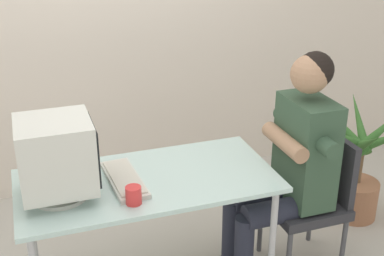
# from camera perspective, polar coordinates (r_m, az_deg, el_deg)

# --- Properties ---
(desk) EXTENTS (1.33, 0.66, 0.74)m
(desk) POSITION_cam_1_polar(r_m,az_deg,el_deg) (2.71, -4.90, -6.80)
(desk) COLOR #B7B7BC
(desk) RESTS_ON ground_plane
(crt_monitor) EXTENTS (0.35, 0.33, 0.40)m
(crt_monitor) POSITION_cam_1_polar(r_m,az_deg,el_deg) (2.50, -14.69, -3.02)
(crt_monitor) COLOR silver
(crt_monitor) RESTS_ON desk
(keyboard) EXTENTS (0.18, 0.43, 0.03)m
(keyboard) POSITION_cam_1_polar(r_m,az_deg,el_deg) (2.66, -7.48, -5.60)
(keyboard) COLOR silver
(keyboard) RESTS_ON desk
(office_chair) EXTENTS (0.42, 0.42, 0.83)m
(office_chair) POSITION_cam_1_polar(r_m,az_deg,el_deg) (3.14, 13.26, -7.16)
(office_chair) COLOR #4C4C51
(office_chair) RESTS_ON ground_plane
(person_seated) EXTENTS (0.69, 0.58, 1.34)m
(person_seated) POSITION_cam_1_polar(r_m,az_deg,el_deg) (2.94, 10.84, -3.49)
(person_seated) COLOR #334C38
(person_seated) RESTS_ON ground_plane
(potted_plant) EXTENTS (0.76, 0.69, 0.85)m
(potted_plant) POSITION_cam_1_polar(r_m,az_deg,el_deg) (3.74, 17.90, -4.61)
(potted_plant) COLOR #9E6647
(potted_plant) RESTS_ON ground_plane
(desk_mug) EXTENTS (0.08, 0.09, 0.09)m
(desk_mug) POSITION_cam_1_polar(r_m,az_deg,el_deg) (2.46, -6.49, -7.35)
(desk_mug) COLOR red
(desk_mug) RESTS_ON desk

